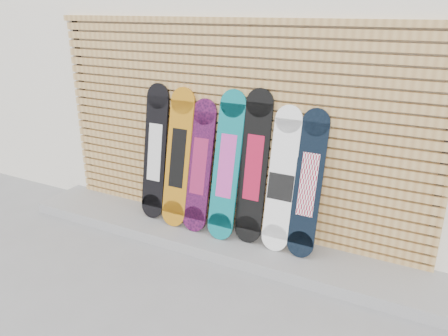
{
  "coord_description": "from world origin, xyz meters",
  "views": [
    {
      "loc": [
        1.82,
        -2.93,
        2.39
      ],
      "look_at": [
        -0.09,
        0.75,
        0.85
      ],
      "focal_mm": 35.0,
      "sensor_mm": 36.0,
      "label": 1
    }
  ],
  "objects": [
    {
      "name": "ground",
      "position": [
        0.0,
        0.0,
        0.0
      ],
      "size": [
        80.0,
        80.0,
        0.0
      ],
      "primitive_type": "plane",
      "color": "gray",
      "rests_on": "ground"
    },
    {
      "name": "building",
      "position": [
        0.5,
        3.5,
        1.8
      ],
      "size": [
        12.0,
        5.0,
        3.6
      ],
      "primitive_type": "cube",
      "color": "silver",
      "rests_on": "ground"
    },
    {
      "name": "concrete_step",
      "position": [
        -0.15,
        0.68,
        0.06
      ],
      "size": [
        4.6,
        0.7,
        0.12
      ],
      "primitive_type": "cube",
      "color": "gray",
      "rests_on": "ground"
    },
    {
      "name": "slat_wall",
      "position": [
        -0.15,
        0.97,
        1.21
      ],
      "size": [
        4.26,
        0.08,
        2.29
      ],
      "color": "#B5884B",
      "rests_on": "ground"
    },
    {
      "name": "snowboard_0",
      "position": [
        -0.98,
        0.8,
        0.87
      ],
      "size": [
        0.28,
        0.3,
        1.5
      ],
      "color": "black",
      "rests_on": "concrete_step"
    },
    {
      "name": "snowboard_1",
      "position": [
        -0.66,
        0.77,
        0.86
      ],
      "size": [
        0.29,
        0.35,
        1.48
      ],
      "color": "#B16F12",
      "rests_on": "concrete_step"
    },
    {
      "name": "snowboard_2",
      "position": [
        -0.4,
        0.77,
        0.81
      ],
      "size": [
        0.28,
        0.35,
        1.39
      ],
      "color": "black",
      "rests_on": "concrete_step"
    },
    {
      "name": "snowboard_3",
      "position": [
        -0.07,
        0.76,
        0.87
      ],
      "size": [
        0.28,
        0.37,
        1.51
      ],
      "color": "#0C6E75",
      "rests_on": "concrete_step"
    },
    {
      "name": "snowboard_4",
      "position": [
        0.21,
        0.8,
        0.89
      ],
      "size": [
        0.29,
        0.3,
        1.54
      ],
      "color": "black",
      "rests_on": "concrete_step"
    },
    {
      "name": "snowboard_5",
      "position": [
        0.51,
        0.78,
        0.81
      ],
      "size": [
        0.27,
        0.32,
        1.41
      ],
      "color": "white",
      "rests_on": "concrete_step"
    },
    {
      "name": "snowboard_6",
      "position": [
        0.78,
        0.78,
        0.82
      ],
      "size": [
        0.26,
        0.32,
        1.41
      ],
      "color": "black",
      "rests_on": "concrete_step"
    }
  ]
}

